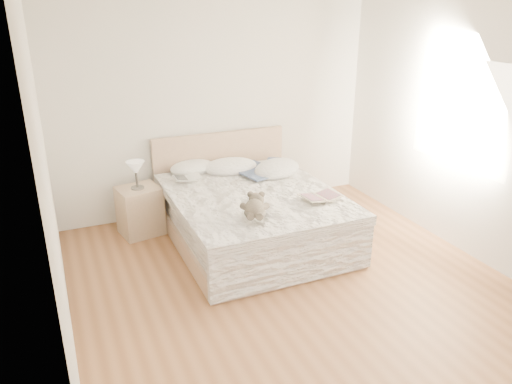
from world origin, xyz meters
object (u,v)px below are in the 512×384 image
childrens_book (320,197)px  photo_book (188,178)px  table_lamp (136,169)px  teddy_bear (254,215)px  bed (251,214)px  nightstand (140,211)px

childrens_book → photo_book: bearing=128.4°
table_lamp → teddy_bear: 1.61m
bed → childrens_book: bed is taller
bed → photo_book: size_ratio=6.73×
childrens_book → teddy_bear: teddy_bear is taller
table_lamp → photo_book: (0.56, -0.08, -0.16)m
photo_book → childrens_book: size_ratio=0.79×
nightstand → photo_book: bearing=-9.8°
childrens_book → bed: bearing=128.0°
table_lamp → childrens_book: table_lamp is taller
nightstand → photo_book: (0.55, -0.10, 0.35)m
bed → photo_book: (-0.55, 0.55, 0.32)m
table_lamp → photo_book: size_ratio=1.00×
photo_book → childrens_book: 1.56m
nightstand → teddy_bear: 1.66m
table_lamp → photo_book: table_lamp is taller
bed → table_lamp: (-1.11, 0.62, 0.48)m
table_lamp → childrens_book: bearing=-35.5°
nightstand → photo_book: 0.66m
nightstand → table_lamp: table_lamp is taller
table_lamp → bed: bearing=-29.3°
teddy_bear → childrens_book: bearing=34.8°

